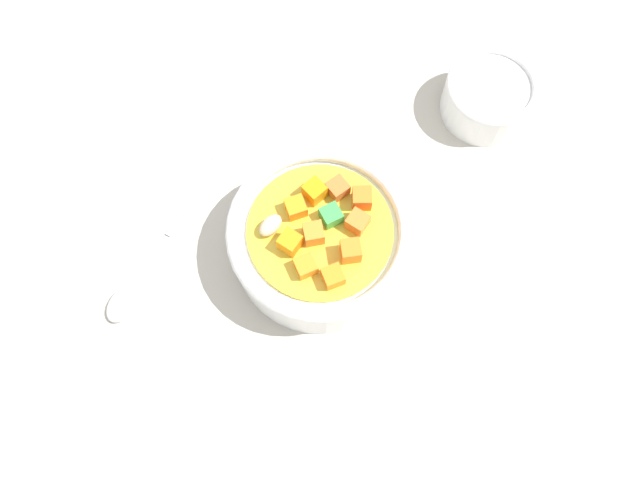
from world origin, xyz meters
The scene contains 4 objects.
ground_plane centered at (0.00, 0.00, -1.00)cm, with size 140.00×140.00×2.00cm, color #BAB2A0.
soup_bowl_main centered at (0.00, 0.00, 3.19)cm, with size 15.64×15.64×7.00cm.
spoon centered at (-9.29, 11.07, 0.43)cm, with size 22.56×7.05×1.00cm.
side_bowl_small centered at (21.65, -2.34, 2.23)cm, with size 8.58×8.58×4.34cm.
Camera 1 is at (-14.57, -12.68, 54.48)cm, focal length 36.07 mm.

